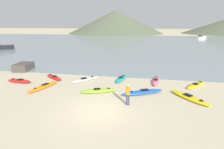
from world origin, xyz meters
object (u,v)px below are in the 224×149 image
object	(u,v)px
kayak_on_sand_4	(156,81)
shoreline_rock	(24,67)
kayak_on_sand_3	(85,79)
kayak_on_sand_2	(143,92)
kayak_on_sand_7	(99,91)
kayak_on_sand_8	(196,85)
kayak_on_sand_5	(121,79)
moored_boat_0	(201,38)
kayak_on_sand_1	(54,77)
person_near_foreground	(128,93)
kayak_on_sand_9	(19,81)
kayak_on_sand_0	(190,98)
kayak_on_sand_6	(44,86)

from	to	relation	value
kayak_on_sand_4	shoreline_rock	xyz separation A→B (m)	(-15.60, 1.74, 0.29)
kayak_on_sand_3	kayak_on_sand_2	bearing A→B (deg)	-23.53
kayak_on_sand_7	kayak_on_sand_8	xyz separation A→B (m)	(8.30, 3.10, -0.04)
kayak_on_sand_5	kayak_on_sand_8	bearing A→B (deg)	-4.99
kayak_on_sand_7	moored_boat_0	bearing A→B (deg)	67.45
kayak_on_sand_1	kayak_on_sand_2	distance (m)	9.48
person_near_foreground	kayak_on_sand_5	bearing A→B (deg)	102.05
kayak_on_sand_2	shoreline_rock	bearing A→B (deg)	160.82
person_near_foreground	moored_boat_0	size ratio (longest dim) A/B	0.36
kayak_on_sand_5	kayak_on_sand_9	size ratio (longest dim) A/B	1.01
kayak_on_sand_0	kayak_on_sand_7	xyz separation A→B (m)	(-7.04, 0.01, 0.03)
kayak_on_sand_0	kayak_on_sand_9	distance (m)	15.33
kayak_on_sand_4	moored_boat_0	world-z (taller)	moored_boat_0
kayak_on_sand_1	kayak_on_sand_4	bearing A→B (deg)	3.58
kayak_on_sand_0	kayak_on_sand_2	bearing A→B (deg)	174.05
kayak_on_sand_3	shoreline_rock	world-z (taller)	shoreline_rock
kayak_on_sand_3	kayak_on_sand_5	size ratio (longest dim) A/B	1.05
kayak_on_sand_5	kayak_on_sand_6	distance (m)	7.32
person_near_foreground	kayak_on_sand_0	bearing A→B (deg)	21.97
kayak_on_sand_6	kayak_on_sand_7	distance (m)	5.05
kayak_on_sand_3	kayak_on_sand_4	world-z (taller)	kayak_on_sand_4
kayak_on_sand_0	person_near_foreground	size ratio (longest dim) A/B	2.02
kayak_on_sand_2	kayak_on_sand_3	distance (m)	6.20
kayak_on_sand_5	kayak_on_sand_7	bearing A→B (deg)	-110.22
kayak_on_sand_4	kayak_on_sand_7	distance (m)	5.99
kayak_on_sand_0	kayak_on_sand_3	bearing A→B (deg)	162.82
kayak_on_sand_4	kayak_on_sand_6	xyz separation A→B (m)	(-9.81, -3.45, -0.00)
kayak_on_sand_0	kayak_on_sand_4	size ratio (longest dim) A/B	1.00
kayak_on_sand_3	kayak_on_sand_4	xyz separation A→B (m)	(6.92, 0.79, 0.02)
kayak_on_sand_0	kayak_on_sand_8	bearing A→B (deg)	67.96
kayak_on_sand_9	person_near_foreground	world-z (taller)	person_near_foreground
kayak_on_sand_5	person_near_foreground	world-z (taller)	person_near_foreground
shoreline_rock	kayak_on_sand_6	bearing A→B (deg)	-41.86
kayak_on_sand_0	moored_boat_0	bearing A→B (deg)	73.66
kayak_on_sand_6	kayak_on_sand_5	bearing A→B (deg)	28.87
person_near_foreground	moored_boat_0	distance (m)	63.33
kayak_on_sand_0	kayak_on_sand_6	bearing A→B (deg)	179.16
kayak_on_sand_1	kayak_on_sand_9	world-z (taller)	kayak_on_sand_9
kayak_on_sand_8	person_near_foreground	bearing A→B (deg)	-139.48
kayak_on_sand_4	moored_boat_0	xyz separation A→B (m)	(19.21, 54.15, 0.41)
kayak_on_sand_3	person_near_foreground	xyz separation A→B (m)	(4.69, -4.66, 0.75)
kayak_on_sand_1	moored_boat_0	size ratio (longest dim) A/B	0.63
kayak_on_sand_8	shoreline_rock	distance (m)	19.26
kayak_on_sand_3	person_near_foreground	bearing A→B (deg)	-44.78
kayak_on_sand_1	kayak_on_sand_9	size ratio (longest dim) A/B	1.00
kayak_on_sand_0	kayak_on_sand_1	world-z (taller)	kayak_on_sand_0
kayak_on_sand_1	kayak_on_sand_6	size ratio (longest dim) A/B	0.80
kayak_on_sand_2	kayak_on_sand_0	bearing A→B (deg)	-5.95
kayak_on_sand_3	kayak_on_sand_6	world-z (taller)	kayak_on_sand_6
kayak_on_sand_3	kayak_on_sand_6	size ratio (longest dim) A/B	0.85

